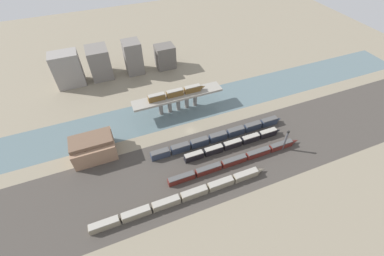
# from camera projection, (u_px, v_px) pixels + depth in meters

# --- Properties ---
(ground_plane) EXTENTS (400.00, 400.00, 0.00)m
(ground_plane) POSITION_uv_depth(u_px,v_px,m) (190.00, 130.00, 138.26)
(ground_plane) COLOR gray
(railbed_yard) EXTENTS (280.00, 42.00, 0.01)m
(railbed_yard) POSITION_uv_depth(u_px,v_px,m) (209.00, 163.00, 122.41)
(railbed_yard) COLOR #423D38
(railbed_yard) RESTS_ON ground
(river_water) EXTENTS (320.00, 26.08, 0.01)m
(river_water) POSITION_uv_depth(u_px,v_px,m) (179.00, 109.00, 150.67)
(river_water) COLOR slate
(river_water) RESTS_ON ground
(bridge) EXTENTS (51.67, 8.56, 10.55)m
(bridge) POSITION_uv_depth(u_px,v_px,m) (178.00, 98.00, 144.82)
(bridge) COLOR gray
(bridge) RESTS_ON ground
(train_on_bridge) EXTENTS (33.47, 2.86, 3.74)m
(train_on_bridge) POSITION_uv_depth(u_px,v_px,m) (177.00, 93.00, 141.83)
(train_on_bridge) COLOR brown
(train_on_bridge) RESTS_ON bridge
(train_yard_near) EXTENTS (78.51, 3.08, 3.55)m
(train_yard_near) POSITION_uv_depth(u_px,v_px,m) (184.00, 197.00, 107.83)
(train_yard_near) COLOR gray
(train_yard_near) RESTS_ON ground
(train_yard_mid) EXTENTS (69.89, 2.71, 3.45)m
(train_yard_mid) POSITION_uv_depth(u_px,v_px,m) (237.00, 160.00, 121.79)
(train_yard_mid) COLOR #5B1E19
(train_yard_mid) RESTS_ON ground
(train_yard_far) EXTENTS (54.49, 2.77, 3.94)m
(train_yard_far) POSITION_uv_depth(u_px,v_px,m) (234.00, 144.00, 128.86)
(train_yard_far) COLOR black
(train_yard_far) RESTS_ON ground
(train_yard_outer) EXTENTS (74.47, 3.16, 4.09)m
(train_yard_outer) POSITION_uv_depth(u_px,v_px,m) (220.00, 136.00, 132.44)
(train_yard_outer) COLOR #2D384C
(train_yard_outer) RESTS_ON ground
(warehouse_building) EXTENTS (19.83, 15.08, 11.12)m
(warehouse_building) POSITION_uv_depth(u_px,v_px,m) (93.00, 147.00, 122.83)
(warehouse_building) COLOR #937056
(warehouse_building) RESTS_ON ground
(signal_tower) EXTENTS (1.00, 1.00, 12.57)m
(signal_tower) POSITION_uv_depth(u_px,v_px,m) (285.00, 140.00, 124.76)
(signal_tower) COLOR #4C4C51
(signal_tower) RESTS_ON ground
(city_block_far_left) EXTENTS (16.82, 11.43, 22.13)m
(city_block_far_left) POSITION_uv_depth(u_px,v_px,m) (68.00, 69.00, 161.09)
(city_block_far_left) COLOR gray
(city_block_far_left) RESTS_ON ground
(city_block_left) EXTENTS (13.34, 15.55, 20.36)m
(city_block_left) POSITION_uv_depth(u_px,v_px,m) (100.00, 63.00, 168.64)
(city_block_left) COLOR slate
(city_block_left) RESTS_ON ground
(city_block_center) EXTENTS (11.11, 12.21, 22.08)m
(city_block_center) POSITION_uv_depth(u_px,v_px,m) (133.00, 57.00, 172.01)
(city_block_center) COLOR slate
(city_block_center) RESTS_ON ground
(city_block_right) EXTENTS (12.88, 10.79, 15.95)m
(city_block_right) POSITION_uv_depth(u_px,v_px,m) (165.00, 57.00, 178.64)
(city_block_right) COLOR #605B56
(city_block_right) RESTS_ON ground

